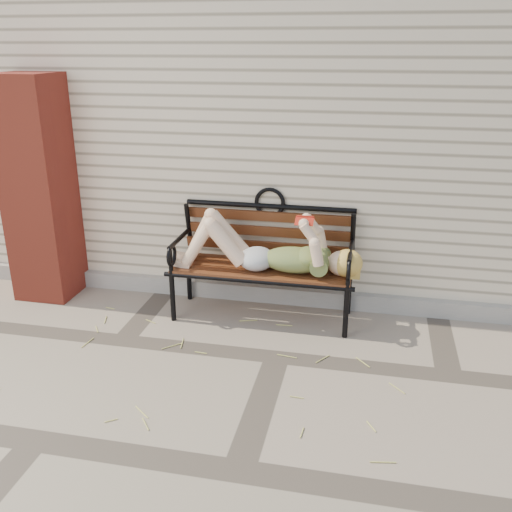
# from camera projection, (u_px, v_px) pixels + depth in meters

# --- Properties ---
(ground) EXTENTS (80.00, 80.00, 0.00)m
(ground) POSITION_uv_depth(u_px,v_px,m) (277.00, 357.00, 4.31)
(ground) COLOR gray
(ground) RESTS_ON ground
(house_wall) EXTENTS (8.00, 4.00, 3.00)m
(house_wall) POSITION_uv_depth(u_px,v_px,m) (324.00, 111.00, 6.53)
(house_wall) COLOR beige
(house_wall) RESTS_ON ground
(foundation_strip) EXTENTS (8.00, 0.10, 0.15)m
(foundation_strip) POSITION_uv_depth(u_px,v_px,m) (295.00, 296.00, 5.18)
(foundation_strip) COLOR #B0A89F
(foundation_strip) RESTS_ON ground
(brick_pillar) EXTENTS (0.50, 0.50, 2.00)m
(brick_pillar) POSITION_uv_depth(u_px,v_px,m) (40.00, 190.00, 5.09)
(brick_pillar) COLOR #A53625
(brick_pillar) RESTS_ON ground
(garden_bench) EXTENTS (1.65, 0.66, 1.07)m
(garden_bench) POSITION_uv_depth(u_px,v_px,m) (265.00, 248.00, 4.84)
(garden_bench) COLOR black
(garden_bench) RESTS_ON ground
(reading_woman) EXTENTS (1.56, 0.35, 0.49)m
(reading_woman) POSITION_uv_depth(u_px,v_px,m) (263.00, 249.00, 4.70)
(reading_woman) COLOR #093A3F
(reading_woman) RESTS_ON ground
(straw_scatter) EXTENTS (2.88, 1.67, 0.01)m
(straw_scatter) POSITION_uv_depth(u_px,v_px,m) (228.00, 372.00, 4.11)
(straw_scatter) COLOR #C4BE5F
(straw_scatter) RESTS_ON ground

